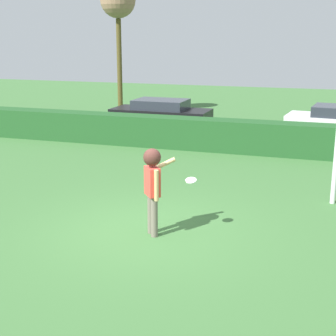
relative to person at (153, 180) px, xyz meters
The scene contains 6 objects.
ground_plane 1.18m from the person, 143.47° to the left, with size 60.00×60.00×0.00m, color #3D6D37.
person is the anchor object (origin of this frame).
frisbee 0.77m from the person, 27.14° to the left, with size 0.22×0.22×0.08m.
hedge_row 7.95m from the person, 91.43° to the left, with size 20.01×0.90×1.09m, color #215023.
parked_car_black 11.89m from the person, 108.12° to the left, with size 4.23×1.87×1.25m.
maple_tree 16.42m from the person, 115.69° to the left, with size 1.70×1.70×6.38m.
Camera 1 is at (3.45, -9.13, 3.95)m, focal length 53.81 mm.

